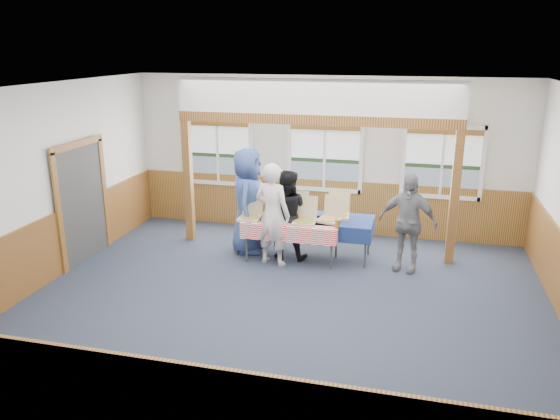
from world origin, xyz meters
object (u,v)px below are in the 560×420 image
Objects in this scene: woman_white at (272,214)px; woman_black at (286,215)px; table_left at (318,220)px; table_right at (292,224)px; man_blue at (248,201)px; person_grey at (407,222)px.

woman_black is at bearing -101.19° from woman_white.
table_right is (-0.43, -0.27, -0.01)m from table_left.
man_blue is at bearing 153.05° from table_right.
woman_black is (0.17, 0.34, -0.10)m from woman_white.
woman_black is 0.96× the size of person_grey.
person_grey is (2.91, -0.20, -0.13)m from man_blue.
person_grey reaches higher than table_right.
person_grey is (2.14, -0.03, 0.04)m from woman_black.
person_grey is at bearing -9.75° from table_right.
woman_black is 2.14m from person_grey.
woman_white is 2.33m from person_grey.
woman_black reaches higher than table_right.
person_grey is at bearing -156.97° from woman_white.
table_left is at bearing -163.95° from woman_black.
table_left is 1.36m from man_blue.
table_right is 2.02m from person_grey.
woman_white is 0.79m from man_blue.
person_grey is (1.59, -0.21, 0.16)m from table_left.
woman_black is at bearing -108.16° from man_blue.
man_blue reaches higher than person_grey.
person_grey is (2.01, 0.06, 0.17)m from table_right.
table_left is 1.03× the size of man_blue.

